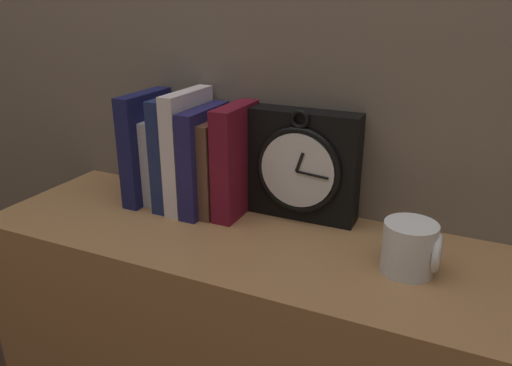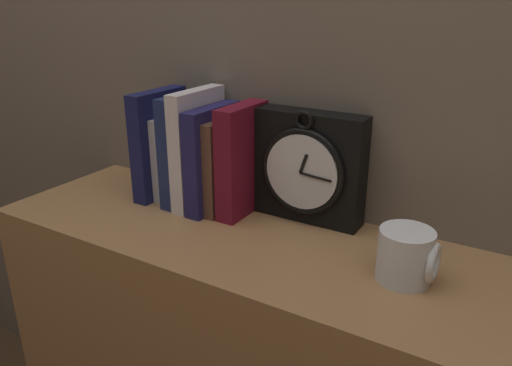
{
  "view_description": "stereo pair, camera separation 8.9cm",
  "coord_description": "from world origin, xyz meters",
  "views": [
    {
      "loc": [
        0.35,
        -0.75,
        1.23
      ],
      "look_at": [
        0.0,
        0.0,
        0.91
      ],
      "focal_mm": 35.0,
      "sensor_mm": 36.0,
      "label": 1
    },
    {
      "loc": [
        0.43,
        -0.71,
        1.23
      ],
      "look_at": [
        0.0,
        0.0,
        0.91
      ],
      "focal_mm": 35.0,
      "sensor_mm": 36.0,
      "label": 2
    }
  ],
  "objects": [
    {
      "name": "book_slot3_white",
      "position": [
        -0.19,
        0.08,
        0.92
      ],
      "size": [
        0.03,
        0.16,
        0.25
      ],
      "color": "white",
      "rests_on": "bookshelf"
    },
    {
      "name": "book_slot4_navy",
      "position": [
        -0.15,
        0.08,
        0.91
      ],
      "size": [
        0.04,
        0.16,
        0.22
      ],
      "color": "navy",
      "rests_on": "bookshelf"
    },
    {
      "name": "mug",
      "position": [
        0.28,
        -0.0,
        0.84
      ],
      "size": [
        0.09,
        0.09,
        0.09
      ],
      "color": "white",
      "rests_on": "bookshelf"
    },
    {
      "name": "book_slot5_brown",
      "position": [
        -0.12,
        0.09,
        0.9
      ],
      "size": [
        0.02,
        0.14,
        0.19
      ],
      "color": "brown",
      "rests_on": "bookshelf"
    },
    {
      "name": "clock",
      "position": [
        0.04,
        0.13,
        0.91
      ],
      "size": [
        0.22,
        0.07,
        0.23
      ],
      "color": "black",
      "rests_on": "bookshelf"
    },
    {
      "name": "book_slot6_maroon",
      "position": [
        -0.09,
        0.09,
        0.91
      ],
      "size": [
        0.04,
        0.14,
        0.23
      ],
      "color": "maroon",
      "rests_on": "bookshelf"
    },
    {
      "name": "book_slot1_white",
      "position": [
        -0.26,
        0.1,
        0.89
      ],
      "size": [
        0.03,
        0.13,
        0.18
      ],
      "color": "silver",
      "rests_on": "bookshelf"
    },
    {
      "name": "book_slot0_navy",
      "position": [
        -0.3,
        0.08,
        0.92
      ],
      "size": [
        0.04,
        0.15,
        0.23
      ],
      "color": "#181B4F",
      "rests_on": "bookshelf"
    },
    {
      "name": "book_slot2_navy",
      "position": [
        -0.23,
        0.09,
        0.92
      ],
      "size": [
        0.03,
        0.15,
        0.23
      ],
      "color": "navy",
      "rests_on": "bookshelf"
    }
  ]
}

